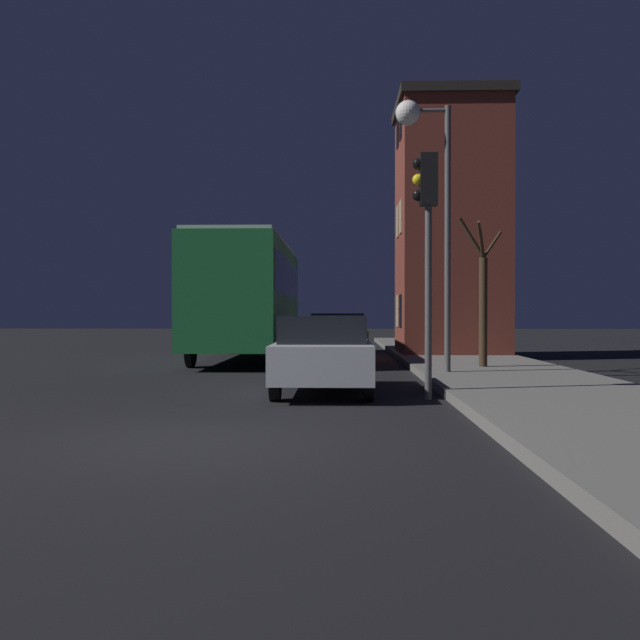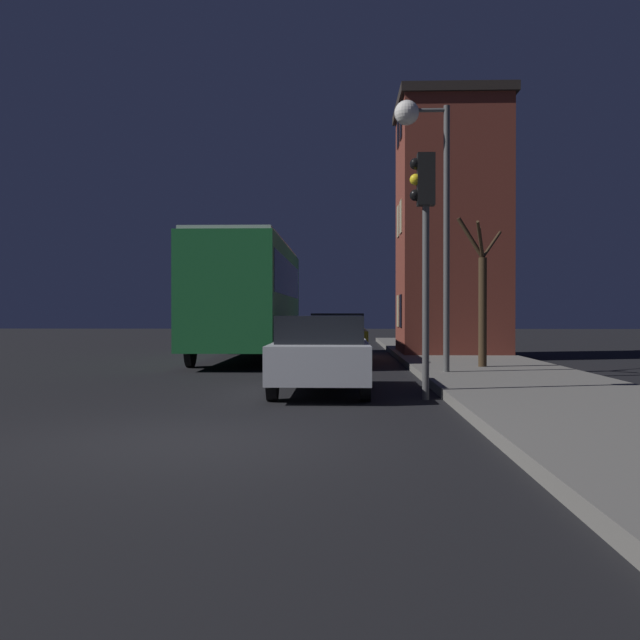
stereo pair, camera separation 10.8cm
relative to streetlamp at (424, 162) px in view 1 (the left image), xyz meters
name	(u,v)px [view 1 (the left image)]	position (x,y,z in m)	size (l,w,h in m)	color
ground_plane	(199,440)	(-3.55, -7.80, -4.91)	(120.00, 120.00, 0.00)	black
brick_building	(450,226)	(1.86, 8.29, -0.42)	(3.70, 4.20, 8.58)	brown
streetlamp	(424,162)	(0.00, 0.00, 0.00)	(1.25, 0.56, 6.13)	#4C4C4C
traffic_light	(427,223)	(-0.40, -3.81, -1.85)	(0.43, 0.24, 4.25)	#4C4C4C
bare_tree	(482,296)	(1.63, 1.58, -2.98)	(1.32, 1.78, 3.69)	#382819
bus	(249,291)	(-4.83, 6.69, -2.69)	(2.56, 10.28, 3.74)	#1E6B33
car_near_lane	(323,353)	(-2.21, -2.82, -4.15)	(1.76, 4.00, 1.45)	#B7BABF
car_mid_lane	(338,337)	(-1.96, 5.25, -4.13)	(1.72, 3.89, 1.49)	olive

